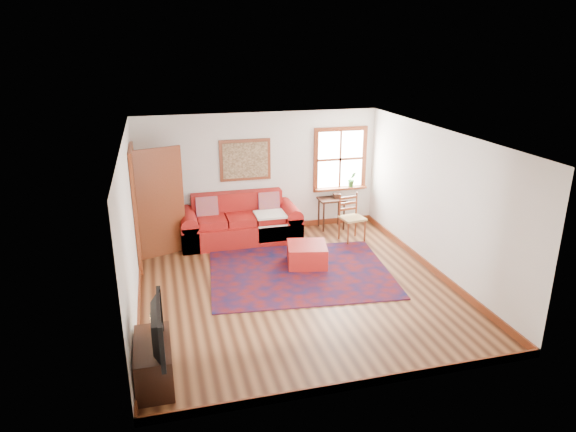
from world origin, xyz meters
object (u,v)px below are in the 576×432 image
object	(u,v)px
side_table	(332,204)
ladder_back_chair	(351,216)
media_cabinet	(154,362)
red_leather_sofa	(240,225)
red_ottoman	(307,255)

from	to	relation	value
side_table	ladder_back_chair	distance (m)	0.76
side_table	media_cabinet	bearing A→B (deg)	-130.18
red_leather_sofa	ladder_back_chair	distance (m)	2.25
red_leather_sofa	side_table	world-z (taller)	red_leather_sofa
red_ottoman	ladder_back_chair	world-z (taller)	ladder_back_chair
ladder_back_chair	media_cabinet	bearing A→B (deg)	-136.54
red_leather_sofa	red_ottoman	world-z (taller)	red_leather_sofa
red_ottoman	ladder_back_chair	size ratio (longest dim) A/B	0.72
red_leather_sofa	red_ottoman	size ratio (longest dim) A/B	3.46
red_leather_sofa	side_table	bearing A→B (deg)	5.33
red_leather_sofa	side_table	xyz separation A→B (m)	(2.01, 0.19, 0.24)
side_table	ladder_back_chair	size ratio (longest dim) A/B	0.70
red_ottoman	side_table	distance (m)	2.05
red_ottoman	media_cabinet	world-z (taller)	media_cabinet
side_table	ladder_back_chair	xyz separation A→B (m)	(0.15, -0.75, -0.03)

